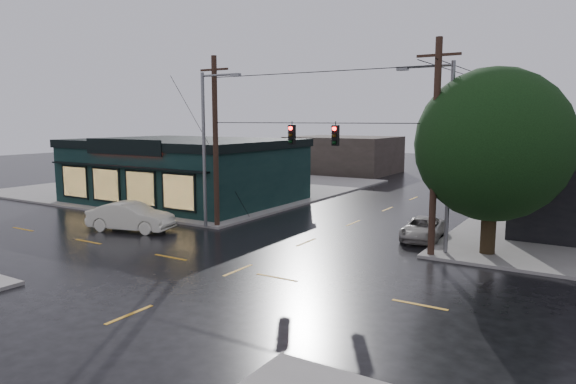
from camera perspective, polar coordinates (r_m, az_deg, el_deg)
The scene contains 15 objects.
ground_plane at distance 22.59m, azimuth -5.57°, elevation -8.65°, with size 160.00×160.00×0.00m, color black.
sidewalk_nw at distance 50.22m, azimuth -10.00°, elevation 0.61°, with size 28.00×28.00×0.15m, color gray.
pizza_shop at distance 41.41m, azimuth -11.37°, elevation 2.47°, with size 16.30×12.34×4.90m.
corner_tree at distance 25.73m, azimuth 21.82°, elevation 4.88°, with size 7.15×7.15×8.75m.
utility_pole_nw at distance 31.45m, azimuth -7.87°, elevation -3.90°, with size 2.00×0.32×10.15m, color black, non-canonical shape.
utility_pole_ne at distance 25.45m, azimuth 15.56°, elevation -6.99°, with size 2.00×0.32×10.15m, color black, non-canonical shape.
utility_pole_far_a at distance 46.14m, azimuth 23.02°, elevation -0.66°, with size 2.00×0.32×9.65m, color black, non-canonical shape.
utility_pole_far_b at distance 65.85m, azimuth 25.68°, elevation 1.62°, with size 2.00×0.32×9.15m, color black, non-canonical shape.
utility_pole_far_c at distance 85.70m, azimuth 27.11°, elevation 2.84°, with size 2.00×0.32×9.15m, color black, non-canonical shape.
span_signal_assembly at distance 27.06m, azimuth 2.81°, elevation 6.40°, with size 13.00×0.48×1.23m.
streetlight_nw at distance 31.11m, azimuth -9.12°, elevation -4.06°, with size 5.40×0.30×9.15m, color slate, non-canonical shape.
streetlight_ne at distance 25.98m, azimuth 17.06°, elevation -6.74°, with size 5.40×0.30×9.15m, color slate, non-canonical shape.
bg_building_west at distance 63.45m, azimuth 6.23°, elevation 4.15°, with size 12.00×10.00×4.40m, color #322B24.
sedan_cream at distance 31.41m, azimuth -17.06°, elevation -2.64°, with size 1.77×5.08×1.67m, color silver.
suv_silver at distance 28.91m, azimuth 14.76°, elevation -3.97°, with size 1.95×4.22×1.17m, color #9A958E.
Camera 1 is at (13.13, -17.20, 6.48)m, focal length 32.00 mm.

